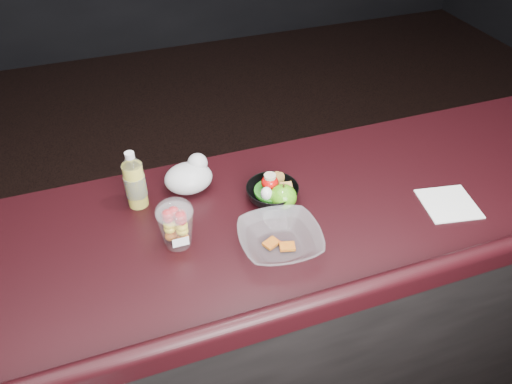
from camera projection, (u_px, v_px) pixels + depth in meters
counter at (279, 315)px, 1.83m from camera, size 4.06×0.71×1.02m
lemonade_bottle at (135, 184)px, 1.49m from camera, size 0.06×0.06×0.19m
fruit_cup at (176, 223)px, 1.36m from camera, size 0.10×0.10×0.15m
green_apple at (283, 197)px, 1.51m from camera, size 0.08×0.08×0.09m
plastic_bag at (190, 176)px, 1.57m from camera, size 0.15×0.12×0.11m
snack_bowl at (272, 192)px, 1.54m from camera, size 0.16×0.16×0.09m
takeout_bowl at (280, 240)px, 1.38m from camera, size 0.25×0.25×0.06m
paper_napkin at (449, 204)px, 1.54m from camera, size 0.19×0.19×0.00m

